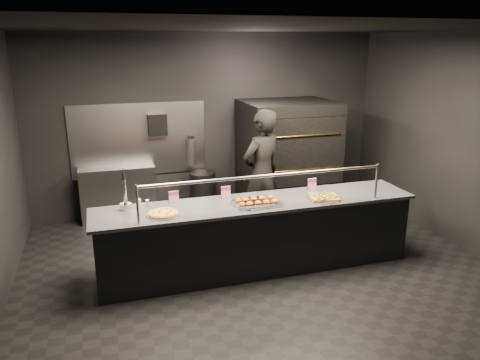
{
  "coord_description": "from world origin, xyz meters",
  "views": [
    {
      "loc": [
        -1.86,
        -5.23,
        2.85
      ],
      "look_at": [
        -0.17,
        0.2,
        1.16
      ],
      "focal_mm": 35.0,
      "sensor_mm": 36.0,
      "label": 1
    }
  ],
  "objects_px": {
    "fire_extinguisher": "(191,151)",
    "worker": "(262,174)",
    "slider_tray_a": "(252,202)",
    "pizza_oven": "(287,157)",
    "trash_bin": "(203,193)",
    "prep_shelf": "(119,194)",
    "square_pizza": "(324,197)",
    "beer_tap": "(125,198)",
    "service_counter": "(257,235)",
    "round_pizza": "(164,213)",
    "slider_tray_b": "(260,202)",
    "towel_dispenser": "(157,125)"
  },
  "relations": [
    {
      "from": "trash_bin",
      "to": "worker",
      "type": "xyz_separation_m",
      "value": [
        0.65,
        -1.15,
        0.6
      ]
    },
    {
      "from": "slider_tray_a",
      "to": "prep_shelf",
      "type": "bearing_deg",
      "value": 121.98
    },
    {
      "from": "round_pizza",
      "to": "worker",
      "type": "xyz_separation_m",
      "value": [
        1.64,
        1.18,
        0.03
      ]
    },
    {
      "from": "slider_tray_a",
      "to": "square_pizza",
      "type": "xyz_separation_m",
      "value": [
        0.95,
        -0.07,
        -0.01
      ]
    },
    {
      "from": "towel_dispenser",
      "to": "slider_tray_a",
      "type": "height_order",
      "value": "towel_dispenser"
    },
    {
      "from": "round_pizza",
      "to": "square_pizza",
      "type": "xyz_separation_m",
      "value": [
        2.05,
        -0.04,
        0.0
      ]
    },
    {
      "from": "beer_tap",
      "to": "worker",
      "type": "relative_size",
      "value": 0.27
    },
    {
      "from": "prep_shelf",
      "to": "fire_extinguisher",
      "type": "height_order",
      "value": "fire_extinguisher"
    },
    {
      "from": "slider_tray_b",
      "to": "trash_bin",
      "type": "bearing_deg",
      "value": 95.04
    },
    {
      "from": "worker",
      "to": "towel_dispenser",
      "type": "bearing_deg",
      "value": -68.65
    },
    {
      "from": "towel_dispenser",
      "to": "square_pizza",
      "type": "distance_m",
      "value": 3.14
    },
    {
      "from": "towel_dispenser",
      "to": "worker",
      "type": "relative_size",
      "value": 0.18
    },
    {
      "from": "pizza_oven",
      "to": "slider_tray_a",
      "type": "height_order",
      "value": "pizza_oven"
    },
    {
      "from": "prep_shelf",
      "to": "beer_tap",
      "type": "bearing_deg",
      "value": -90.0
    },
    {
      "from": "prep_shelf",
      "to": "slider_tray_b",
      "type": "distance_m",
      "value": 2.94
    },
    {
      "from": "pizza_oven",
      "to": "slider_tray_b",
      "type": "relative_size",
      "value": 3.42
    },
    {
      "from": "pizza_oven",
      "to": "beer_tap",
      "type": "distance_m",
      "value": 3.28
    },
    {
      "from": "service_counter",
      "to": "slider_tray_a",
      "type": "bearing_deg",
      "value": -140.81
    },
    {
      "from": "beer_tap",
      "to": "slider_tray_a",
      "type": "distance_m",
      "value": 1.53
    },
    {
      "from": "square_pizza",
      "to": "trash_bin",
      "type": "distance_m",
      "value": 2.66
    },
    {
      "from": "service_counter",
      "to": "slider_tray_b",
      "type": "xyz_separation_m",
      "value": [
        -0.0,
        -0.1,
        0.49
      ]
    },
    {
      "from": "prep_shelf",
      "to": "worker",
      "type": "bearing_deg",
      "value": -31.53
    },
    {
      "from": "slider_tray_b",
      "to": "trash_bin",
      "type": "xyz_separation_m",
      "value": [
        -0.2,
        2.32,
        -0.59
      ]
    },
    {
      "from": "slider_tray_a",
      "to": "worker",
      "type": "distance_m",
      "value": 1.27
    },
    {
      "from": "prep_shelf",
      "to": "round_pizza",
      "type": "height_order",
      "value": "round_pizza"
    },
    {
      "from": "fire_extinguisher",
      "to": "slider_tray_b",
      "type": "bearing_deg",
      "value": -82.03
    },
    {
      "from": "service_counter",
      "to": "square_pizza",
      "type": "xyz_separation_m",
      "value": [
        0.85,
        -0.15,
        0.47
      ]
    },
    {
      "from": "towel_dispenser",
      "to": "worker",
      "type": "xyz_separation_m",
      "value": [
        1.34,
        -1.32,
        -0.59
      ]
    },
    {
      "from": "pizza_oven",
      "to": "trash_bin",
      "type": "height_order",
      "value": "pizza_oven"
    },
    {
      "from": "prep_shelf",
      "to": "beer_tap",
      "type": "relative_size",
      "value": 2.36
    },
    {
      "from": "slider_tray_b",
      "to": "prep_shelf",
      "type": "bearing_deg",
      "value": 123.5
    },
    {
      "from": "trash_bin",
      "to": "slider_tray_b",
      "type": "bearing_deg",
      "value": -84.96
    },
    {
      "from": "towel_dispenser",
      "to": "slider_tray_b",
      "type": "xyz_separation_m",
      "value": [
        0.9,
        -2.49,
        -0.6
      ]
    },
    {
      "from": "pizza_oven",
      "to": "prep_shelf",
      "type": "xyz_separation_m",
      "value": [
        -2.8,
        0.42,
        -0.52
      ]
    },
    {
      "from": "beer_tap",
      "to": "slider_tray_a",
      "type": "height_order",
      "value": "beer_tap"
    },
    {
      "from": "fire_extinguisher",
      "to": "worker",
      "type": "height_order",
      "value": "worker"
    },
    {
      "from": "service_counter",
      "to": "trash_bin",
      "type": "bearing_deg",
      "value": 95.27
    },
    {
      "from": "fire_extinguisher",
      "to": "square_pizza",
      "type": "distance_m",
      "value": 2.82
    },
    {
      "from": "service_counter",
      "to": "prep_shelf",
      "type": "xyz_separation_m",
      "value": [
        -1.6,
        2.32,
        -0.01
      ]
    },
    {
      "from": "prep_shelf",
      "to": "slider_tray_a",
      "type": "height_order",
      "value": "slider_tray_a"
    },
    {
      "from": "slider_tray_b",
      "to": "service_counter",
      "type": "bearing_deg",
      "value": 89.83
    },
    {
      "from": "prep_shelf",
      "to": "worker",
      "type": "relative_size",
      "value": 0.62
    },
    {
      "from": "fire_extinguisher",
      "to": "square_pizza",
      "type": "height_order",
      "value": "fire_extinguisher"
    },
    {
      "from": "worker",
      "to": "slider_tray_a",
      "type": "bearing_deg",
      "value": 40.79
    },
    {
      "from": "beer_tap",
      "to": "trash_bin",
      "type": "height_order",
      "value": "beer_tap"
    },
    {
      "from": "slider_tray_a",
      "to": "worker",
      "type": "xyz_separation_m",
      "value": [
        0.54,
        1.15,
        0.01
      ]
    },
    {
      "from": "towel_dispenser",
      "to": "trash_bin",
      "type": "distance_m",
      "value": 1.39
    },
    {
      "from": "fire_extinguisher",
      "to": "worker",
      "type": "xyz_separation_m",
      "value": [
        0.79,
        -1.33,
        -0.1
      ]
    },
    {
      "from": "pizza_oven",
      "to": "round_pizza",
      "type": "xyz_separation_m",
      "value": [
        -2.4,
        -2.01,
        -0.03
      ]
    },
    {
      "from": "beer_tap",
      "to": "trash_bin",
      "type": "distance_m",
      "value": 2.55
    }
  ]
}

